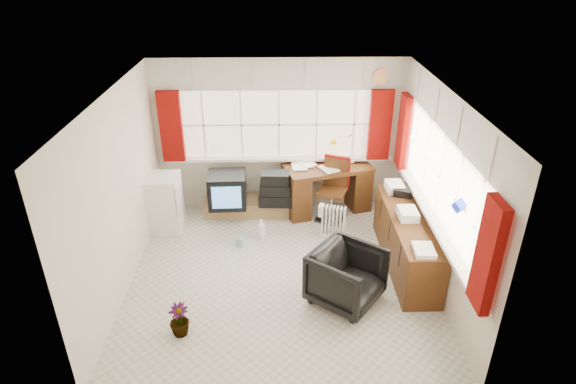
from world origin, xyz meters
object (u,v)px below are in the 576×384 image
desk_lamp (351,142)px  tv_bench (247,206)px  credenza (406,240)px  mini_fridge (164,203)px  desk (327,185)px  task_chair (334,186)px  radiator (333,225)px  crt_tv (227,190)px  office_chair (347,277)px

desk_lamp → tv_bench: 2.02m
desk_lamp → credenza: 2.06m
desk_lamp → mini_fridge: (-2.97, -0.80, -0.67)m
desk → mini_fridge: mini_fridge is taller
desk → task_chair: 0.26m
radiator → credenza: credenza is taller
radiator → desk: bearing=91.0°
desk → crt_tv: size_ratio=2.48×
credenza → mini_fridge: mini_fridge is taller
radiator → credenza: bearing=-36.8°
desk → radiator: 0.93m
desk_lamp → crt_tv: (-2.01, -0.50, -0.60)m
desk → desk_lamp: (0.39, 0.24, 0.68)m
task_chair → tv_bench: task_chair is taller
task_chair → mini_fridge: task_chair is taller
desk → desk_lamp: desk_lamp is taller
desk_lamp → tv_bench: bearing=-169.5°
task_chair → office_chair: bearing=-91.9°
task_chair → office_chair: 2.14m
tv_bench → radiator: bearing=-31.5°
desk → radiator: desk is taller
credenza → office_chair: bearing=-140.8°
task_chair → crt_tv: (-1.72, -0.04, -0.03)m
desk_lamp → office_chair: desk_lamp is taller
credenza → mini_fridge: bearing=163.6°
desk → desk_lamp: bearing=31.7°
tv_bench → crt_tv: bearing=-148.0°
desk → office_chair: size_ratio=1.90×
desk → radiator: size_ratio=2.79×
desk_lamp → radiator: desk_lamp is taller
desk_lamp → office_chair: 2.73m
desk → mini_fridge: (-2.59, -0.56, 0.00)m
desk_lamp → task_chair: desk_lamp is taller
office_chair → desk_lamp: bearing=29.5°
desk → credenza: size_ratio=0.76×
task_chair → mini_fridge: 2.70m
mini_fridge → credenza: bearing=-16.4°
tv_bench → mini_fridge: bearing=-159.0°
task_chair → credenza: task_chair is taller
mini_fridge → radiator: bearing=-7.6°
desk_lamp → mini_fridge: bearing=-165.0°
office_chair → task_chair: bearing=35.6°
office_chair → crt_tv: (-1.65, 2.09, 0.16)m
tv_bench → mini_fridge: size_ratio=1.56×
radiator → crt_tv: (-1.64, 0.65, 0.30)m
task_chair → radiator: size_ratio=1.89×
mini_fridge → tv_bench: bearing=21.0°
credenza → tv_bench: bearing=146.3°
radiator → office_chair: bearing=-89.8°
desk_lamp → task_chair: size_ratio=0.45×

